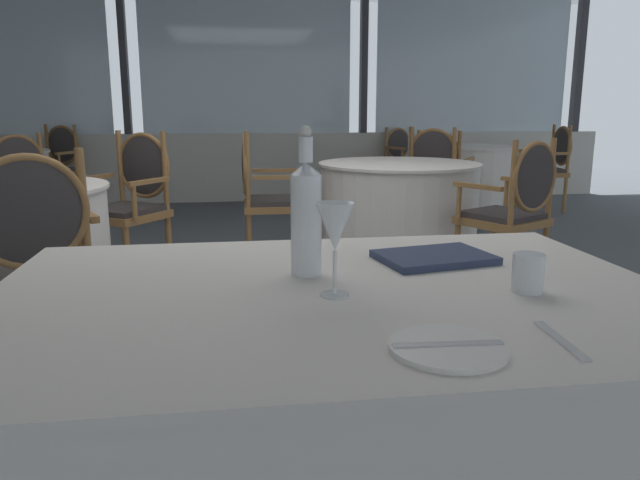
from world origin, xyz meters
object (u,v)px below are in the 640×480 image
dining_chair_2_0 (28,252)px  dining_chair_3_0 (441,171)px  side_plate (448,347)px  dining_chair_2_1 (133,194)px  wine_glass (335,229)px  menu_book (434,257)px  dining_chair_1_1 (14,180)px  dining_chair_1_2 (57,161)px  dining_chair_0_0 (516,203)px  dining_chair_0_2 (262,188)px  water_tumbler (528,273)px  dining_chair_3_2 (404,158)px  dining_chair_3_1 (550,161)px  dining_chair_0_1 (429,173)px  water_bottle (306,215)px

dining_chair_2_0 → dining_chair_3_0: dining_chair_2_0 is taller
side_plate → dining_chair_2_1: (-1.03, 3.29, -0.17)m
wine_glass → menu_book: wine_glass is taller
dining_chair_1_1 → dining_chair_2_1: 1.71m
wine_glass → dining_chair_2_1: 3.11m
dining_chair_1_2 → dining_chair_0_0: bearing=70.3°
dining_chair_0_0 → dining_chair_0_2: (-1.57, 0.94, 0.00)m
water_tumbler → dining_chair_1_1: (-2.49, 4.25, -0.23)m
side_plate → dining_chair_3_2: bearing=74.4°
dining_chair_3_1 → dining_chair_3_2: bearing=-29.9°
dining_chair_1_2 → dining_chair_2_0: size_ratio=0.98×
dining_chair_1_1 → dining_chair_0_2: bearing=-149.2°
dining_chair_0_0 → dining_chair_0_1: size_ratio=0.98×
dining_chair_1_2 → dining_chair_3_0: bearing=92.9°
dining_chair_0_0 → dining_chair_2_0: (-2.60, -1.11, 0.03)m
wine_glass → dining_chair_3_2: 6.50m
dining_chair_0_2 → dining_chair_1_1: 2.27m
dining_chair_0_1 → dining_chair_2_0: size_ratio=0.98×
dining_chair_2_0 → dining_chair_0_1: bearing=-67.4°
water_bottle → dining_chair_0_2: water_bottle is taller
menu_book → dining_chair_3_1: 5.83m
water_tumbler → dining_chair_3_1: dining_chair_3_1 is taller
wine_glass → side_plate: bearing=-67.2°
dining_chair_1_1 → dining_chair_3_1: (5.46, 1.00, 0.01)m
menu_book → dining_chair_1_2: dining_chair_1_2 is taller
water_tumbler → dining_chair_0_2: bearing=97.3°
dining_chair_0_1 → dining_chair_3_2: size_ratio=1.06×
water_tumbler → dining_chair_2_0: bearing=139.3°
dining_chair_3_1 → dining_chair_3_2: size_ratio=1.05×
dining_chair_0_2 → water_tumbler: bearing=-81.6°
side_plate → dining_chair_3_0: 5.07m
dining_chair_1_2 → dining_chair_3_2: 4.18m
dining_chair_0_2 → dining_chair_1_2: size_ratio=1.00×
wine_glass → dining_chair_3_0: (1.82, 4.45, -0.35)m
side_plate → dining_chair_1_1: bearing=115.9°
dining_chair_0_2 → dining_chair_2_1: dining_chair_2_1 is taller
dining_chair_3_1 → water_bottle: bearing=59.9°
dining_chair_3_2 → dining_chair_0_0: bearing=-31.4°
dining_chair_1_2 → dining_chair_2_1: bearing=48.1°
dining_chair_0_1 → water_bottle: bearing=8.6°
dining_chair_2_0 → dining_chair_3_1: size_ratio=1.03×
water_bottle → dining_chair_3_1: 6.10m
side_plate → dining_chair_0_2: bearing=92.1°
water_tumbler → menu_book: water_tumbler is taller
water_tumbler → dining_chair_2_1: 3.28m
water_tumbler → menu_book: 0.32m
side_plate → menu_book: 0.62m
dining_chair_3_2 → dining_chair_3_1: bearing=30.1°
dining_chair_0_0 → dining_chair_3_0: (0.25, 2.12, -0.01)m
dining_chair_1_1 → dining_chair_1_2: bearing=-30.1°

